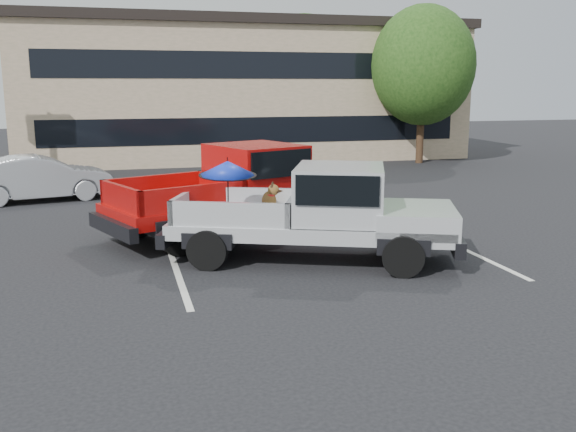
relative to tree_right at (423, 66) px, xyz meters
name	(u,v)px	position (x,y,z in m)	size (l,w,h in m)	color
ground	(363,286)	(-9.00, -16.00, -4.21)	(90.00, 90.00, 0.00)	black
stripe_left	(176,267)	(-12.00, -14.00, -4.21)	(0.12, 5.00, 0.01)	silver
stripe_right	(459,247)	(-6.00, -14.00, -4.21)	(0.12, 5.00, 0.01)	silver
motel_building	(241,89)	(-7.00, 4.99, -1.00)	(20.40, 8.40, 6.30)	tan
tree_right	(423,66)	(0.00, 0.00, 0.00)	(4.46, 4.46, 6.78)	#332114
tree_back	(304,65)	(-3.00, 8.00, 0.20)	(4.68, 4.68, 7.11)	#332114
silver_pickup	(327,208)	(-9.08, -14.26, -3.16)	(6.01, 3.98, 2.06)	black
red_pickup	(250,184)	(-9.99, -11.25, -3.10)	(6.51, 4.30, 2.03)	black
silver_sedan	(40,178)	(-15.19, -5.72, -3.53)	(1.43, 4.11, 1.35)	#AFB2B7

